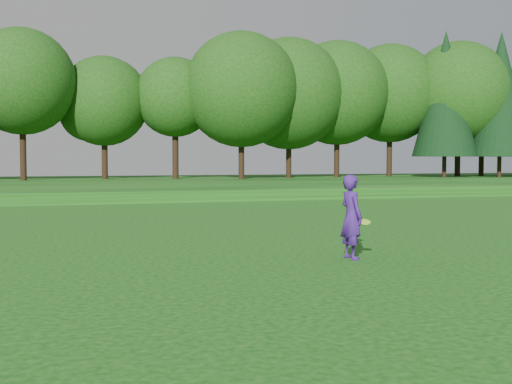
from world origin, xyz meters
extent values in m
plane|color=#0C400C|center=(0.00, 0.00, 0.00)|extent=(140.00, 140.00, 0.00)
cube|color=#0C400C|center=(0.00, 34.00, 0.30)|extent=(130.00, 30.00, 0.60)
cube|color=gray|center=(0.00, 20.00, 0.02)|extent=(130.00, 1.60, 0.04)
imported|color=#3D1A76|center=(0.37, 0.16, 0.93)|extent=(0.51, 0.72, 1.87)
cylinder|color=#B3FF28|center=(0.60, -0.01, 0.84)|extent=(0.27, 0.27, 0.11)
camera|label=1|loc=(-5.70, -12.73, 2.22)|focal=45.00mm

